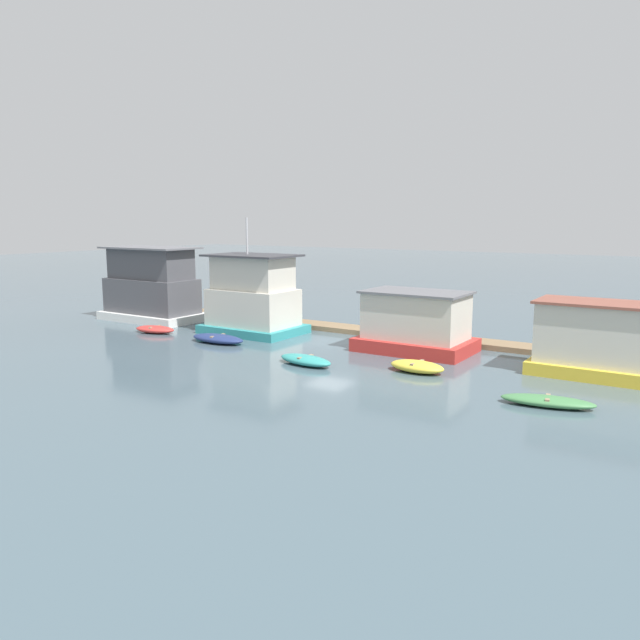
{
  "coord_description": "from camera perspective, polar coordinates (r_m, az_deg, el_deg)",
  "views": [
    {
      "loc": [
        18.69,
        -29.78,
        7.0
      ],
      "look_at": [
        0.0,
        -1.0,
        1.4
      ],
      "focal_mm": 35.0,
      "sensor_mm": 36.0,
      "label": 1
    }
  ],
  "objects": [
    {
      "name": "dinghy_teal",
      "position": [
        30.2,
        -1.34,
        -3.68
      ],
      "size": [
        3.18,
        1.63,
        0.46
      ],
      "color": "teal",
      "rests_on": "ground_plane"
    },
    {
      "name": "dock_walkway",
      "position": [
        38.75,
        3.61,
        -0.93
      ],
      "size": [
        42.4,
        1.82,
        0.3
      ],
      "primitive_type": "cube",
      "color": "#846B4C",
      "rests_on": "ground_plane"
    },
    {
      "name": "ground_plane",
      "position": [
        35.84,
        0.87,
        -1.99
      ],
      "size": [
        200.0,
        200.0,
        0.0
      ],
      "primitive_type": "plane",
      "color": "#475B66"
    },
    {
      "name": "dinghy_red",
      "position": [
        39.87,
        -14.86,
        -0.83
      ],
      "size": [
        2.87,
        1.7,
        0.45
      ],
      "color": "red",
      "rests_on": "ground_plane"
    },
    {
      "name": "dinghy_yellow",
      "position": [
        29.11,
        8.86,
        -4.22
      ],
      "size": [
        2.69,
        1.5,
        0.53
      ],
      "color": "yellow",
      "rests_on": "ground_plane"
    },
    {
      "name": "houseboat_yellow",
      "position": [
        30.47,
        24.52,
        -1.76
      ],
      "size": [
        6.12,
        3.26,
        3.36
      ],
      "color": "gold",
      "rests_on": "ground_plane"
    },
    {
      "name": "houseboat_white",
      "position": [
        44.77,
        -15.16,
        2.93
      ],
      "size": [
        7.17,
        3.85,
        5.07
      ],
      "color": "white",
      "rests_on": "ground_plane"
    },
    {
      "name": "mooring_post_centre",
      "position": [
        43.76,
        -9.15,
        1.27
      ],
      "size": [
        0.25,
        0.25,
        2.0
      ],
      "primitive_type": "cylinder",
      "color": "brown",
      "rests_on": "ground_plane"
    },
    {
      "name": "houseboat_red",
      "position": [
        33.42,
        8.75,
        -0.31
      ],
      "size": [
        5.91,
        3.93,
        3.22
      ],
      "color": "red",
      "rests_on": "ground_plane"
    },
    {
      "name": "houseboat_teal",
      "position": [
        38.48,
        -6.15,
        2.02
      ],
      "size": [
        5.88,
        4.1,
        7.06
      ],
      "color": "teal",
      "rests_on": "ground_plane"
    },
    {
      "name": "dinghy_green",
      "position": [
        25.16,
        20.09,
        -6.98
      ],
      "size": [
        3.57,
        1.7,
        0.4
      ],
      "color": "#47844C",
      "rests_on": "ground_plane"
    },
    {
      "name": "dinghy_navy",
      "position": [
        35.93,
        -9.33,
        -1.69
      ],
      "size": [
        3.53,
        1.49,
        0.49
      ],
      "color": "navy",
      "rests_on": "ground_plane"
    }
  ]
}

